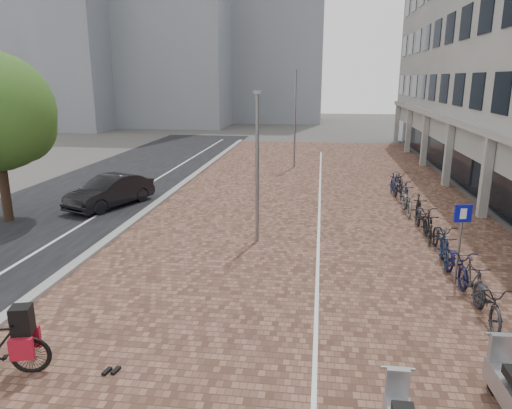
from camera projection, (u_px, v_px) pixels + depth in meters
name	position (u px, v px, depth m)	size (l,w,h in m)	color
ground	(221.00, 324.00, 11.05)	(140.00, 140.00, 0.00)	#474442
plaza_brick	(315.00, 200.00, 22.27)	(14.50, 42.00, 0.04)	brown
street_asphalt	(95.00, 193.00, 23.72)	(8.00, 50.00, 0.03)	black
curb	(170.00, 194.00, 23.19)	(0.35, 42.00, 0.14)	gray
lane_line	(133.00, 194.00, 23.45)	(0.12, 44.00, 0.00)	white
parking_line	(320.00, 200.00, 22.24)	(0.10, 30.00, 0.00)	white
bg_towers	(186.00, 5.00, 56.19)	(33.00, 23.00, 32.00)	gray
car_dark	(110.00, 191.00, 21.01)	(1.47, 4.22, 1.39)	black
shoes	(111.00, 372.00, 9.15)	(0.32, 0.26, 0.08)	black
parking_sign	(461.00, 232.00, 12.77)	(0.48, 0.13, 2.30)	slate
lamp_near	(257.00, 170.00, 15.96)	(0.12, 0.12, 5.11)	slate
lamp_far	(295.00, 119.00, 29.68)	(0.12, 0.12, 6.13)	gray
bike_row	(423.00, 217.00, 17.69)	(1.14, 15.78, 1.05)	#222328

